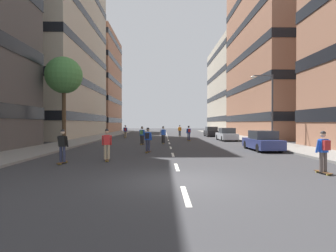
% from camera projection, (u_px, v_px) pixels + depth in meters
% --- Properties ---
extents(ground_plane, '(143.53, 143.53, 0.00)m').
position_uv_depth(ground_plane, '(168.00, 140.00, 33.69)').
color(ground_plane, '#333335').
extents(sidewalk_left, '(3.62, 65.79, 0.14)m').
position_uv_depth(sidewalk_left, '(95.00, 138.00, 36.49)').
color(sidewalk_left, gray).
rests_on(sidewalk_left, ground_plane).
extents(sidewalk_right, '(3.62, 65.79, 0.14)m').
position_uv_depth(sidewalk_right, '(240.00, 138.00, 36.87)').
color(sidewalk_right, gray).
rests_on(sidewalk_right, ground_plane).
extents(lane_markings, '(0.16, 57.20, 0.01)m').
position_uv_depth(lane_markings, '(168.00, 139.00, 35.27)').
color(lane_markings, silver).
rests_on(lane_markings, ground_plane).
extents(building_left_mid, '(14.99, 22.60, 34.48)m').
position_uv_depth(building_left_mid, '(41.00, 23.00, 40.87)').
color(building_left_mid, '#B2A893').
rests_on(building_left_mid, ground_plane).
extents(building_left_far, '(14.99, 18.04, 22.80)m').
position_uv_depth(building_left_far, '(84.00, 83.00, 63.26)').
color(building_left_far, '#9E6B51').
rests_on(building_left_far, ground_plane).
extents(building_right_mid, '(14.99, 21.95, 28.73)m').
position_uv_depth(building_right_mid, '(291.00, 43.00, 41.63)').
color(building_right_mid, '#9E6B51').
rests_on(building_right_mid, ground_plane).
extents(building_right_far, '(14.99, 22.86, 20.38)m').
position_uv_depth(building_right_far, '(246.00, 89.00, 64.00)').
color(building_right_far, '#BCB29E').
rests_on(building_right_far, ground_plane).
extents(parked_car_near, '(1.82, 4.40, 1.52)m').
position_uv_depth(parked_car_near, '(227.00, 135.00, 32.07)').
color(parked_car_near, '#B2B7BF').
rests_on(parked_car_near, ground_plane).
extents(parked_car_mid, '(1.82, 4.40, 1.52)m').
position_uv_depth(parked_car_mid, '(262.00, 141.00, 20.53)').
color(parked_car_mid, navy).
rests_on(parked_car_mid, ground_plane).
extents(parked_car_far, '(1.82, 4.40, 1.52)m').
position_uv_depth(parked_car_far, '(211.00, 132.00, 42.22)').
color(parked_car_far, black).
rests_on(parked_car_far, ground_plane).
extents(street_tree_near, '(3.41, 3.41, 8.16)m').
position_uv_depth(street_tree_near, '(64.00, 76.00, 25.18)').
color(street_tree_near, '#4C3823').
rests_on(street_tree_near, sidewalk_left).
extents(streetlamp_right, '(2.13, 0.30, 6.50)m').
position_uv_depth(streetlamp_right, '(268.00, 101.00, 25.12)').
color(streetlamp_right, '#3F3F44').
rests_on(streetlamp_right, sidewalk_right).
extents(skater_0, '(0.56, 0.92, 1.78)m').
position_uv_depth(skater_0, '(125.00, 131.00, 38.30)').
color(skater_0, brown).
rests_on(skater_0, ground_plane).
extents(skater_1, '(0.56, 0.92, 1.78)m').
position_uv_depth(skater_1, '(148.00, 138.00, 19.08)').
color(skater_1, brown).
rests_on(skater_1, ground_plane).
extents(skater_2, '(0.55, 0.92, 1.78)m').
position_uv_depth(skater_2, '(125.00, 130.00, 39.89)').
color(skater_2, brown).
rests_on(skater_2, ground_plane).
extents(skater_3, '(0.53, 0.90, 1.78)m').
position_uv_depth(skater_3, '(163.00, 134.00, 27.13)').
color(skater_3, brown).
rests_on(skater_3, ground_plane).
extents(skater_4, '(0.57, 0.92, 1.78)m').
position_uv_depth(skater_4, '(142.00, 134.00, 26.03)').
color(skater_4, brown).
rests_on(skater_4, ground_plane).
extents(skater_5, '(0.57, 0.92, 1.78)m').
position_uv_depth(skater_5, '(107.00, 143.00, 14.86)').
color(skater_5, brown).
rests_on(skater_5, ground_plane).
extents(skater_6, '(0.55, 0.92, 1.78)m').
position_uv_depth(skater_6, '(324.00, 149.00, 11.02)').
color(skater_6, brown).
rests_on(skater_6, ground_plane).
extents(skater_7, '(0.54, 0.91, 1.78)m').
position_uv_depth(skater_7, '(180.00, 130.00, 42.13)').
color(skater_7, brown).
rests_on(skater_7, ground_plane).
extents(skater_8, '(0.56, 0.92, 1.78)m').
position_uv_depth(skater_8, '(189.00, 132.00, 31.77)').
color(skater_8, brown).
rests_on(skater_8, ground_plane).
extents(skater_9, '(0.55, 0.92, 1.78)m').
position_uv_depth(skater_9, '(63.00, 145.00, 13.80)').
color(skater_9, brown).
rests_on(skater_9, ground_plane).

